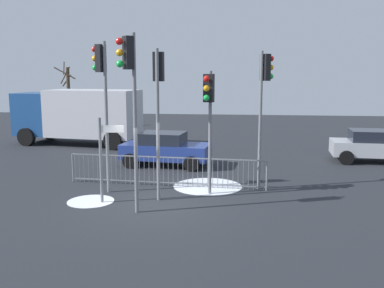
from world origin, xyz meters
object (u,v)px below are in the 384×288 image
(traffic_light_rear_right, at_px, (102,83))
(car_blue_trailing, at_px, (165,148))
(traffic_light_foreground_left, at_px, (130,84))
(traffic_light_mid_right, at_px, (264,89))
(direction_sign_post, at_px, (103,155))
(delivery_truck, at_px, (79,114))
(traffic_light_mid_left, at_px, (209,105))
(bare_tree_left, at_px, (68,95))
(traffic_light_rear_left, at_px, (159,90))
(car_silver_near, at_px, (374,146))

(traffic_light_rear_right, height_order, car_blue_trailing, traffic_light_rear_right)
(traffic_light_foreground_left, relative_size, car_blue_trailing, 1.29)
(traffic_light_foreground_left, height_order, car_blue_trailing, traffic_light_foreground_left)
(traffic_light_rear_right, height_order, traffic_light_mid_right, traffic_light_rear_right)
(direction_sign_post, bearing_deg, traffic_light_foreground_left, -43.22)
(traffic_light_rear_right, bearing_deg, delivery_truck, 48.43)
(traffic_light_mid_left, distance_m, bare_tree_left, 20.64)
(traffic_light_rear_left, xyz_separation_m, bare_tree_left, (-10.06, 17.67, -1.06))
(traffic_light_rear_left, distance_m, traffic_light_rear_right, 2.12)
(traffic_light_mid_right, bearing_deg, bare_tree_left, -178.72)
(traffic_light_foreground_left, distance_m, car_silver_near, 12.79)
(direction_sign_post, bearing_deg, traffic_light_rear_right, 101.39)
(delivery_truck, xyz_separation_m, bare_tree_left, (-3.53, 7.41, 0.70))
(traffic_light_mid_right, relative_size, delivery_truck, 0.65)
(traffic_light_mid_left, xyz_separation_m, traffic_light_rear_left, (-1.53, -0.59, 0.49))
(car_silver_near, xyz_separation_m, car_blue_trailing, (-9.33, -1.80, 0.00))
(traffic_light_foreground_left, xyz_separation_m, traffic_light_mid_left, (2.05, 2.14, -0.73))
(traffic_light_mid_left, relative_size, traffic_light_rear_left, 0.86)
(traffic_light_rear_right, bearing_deg, car_blue_trailing, 6.74)
(traffic_light_mid_right, bearing_deg, traffic_light_mid_left, -97.67)
(direction_sign_post, relative_size, bare_tree_left, 0.55)
(traffic_light_foreground_left, distance_m, delivery_truck, 13.39)
(car_blue_trailing, bearing_deg, traffic_light_rear_right, -99.85)
(delivery_truck, bearing_deg, traffic_light_mid_left, 138.30)
(traffic_light_mid_left, bearing_deg, car_silver_near, -125.02)
(traffic_light_mid_left, distance_m, traffic_light_mid_right, 2.17)
(traffic_light_mid_right, distance_m, direction_sign_post, 5.85)
(traffic_light_foreground_left, height_order, delivery_truck, traffic_light_foreground_left)
(traffic_light_foreground_left, distance_m, traffic_light_mid_right, 5.04)
(traffic_light_rear_right, bearing_deg, traffic_light_mid_right, -55.79)
(traffic_light_foreground_left, bearing_deg, car_silver_near, -84.47)
(traffic_light_mid_left, bearing_deg, traffic_light_rear_left, 34.65)
(traffic_light_rear_right, relative_size, direction_sign_post, 1.88)
(car_silver_near, distance_m, car_blue_trailing, 9.50)
(traffic_light_foreground_left, xyz_separation_m, direction_sign_post, (-1.14, 0.93, -2.22))
(traffic_light_foreground_left, xyz_separation_m, car_blue_trailing, (-0.18, 6.62, -2.97))
(traffic_light_rear_left, bearing_deg, traffic_light_foreground_left, -103.66)
(traffic_light_rear_left, height_order, traffic_light_mid_right, traffic_light_rear_left)
(car_silver_near, height_order, delivery_truck, delivery_truck)
(traffic_light_foreground_left, relative_size, traffic_light_rear_right, 1.01)
(bare_tree_left, bearing_deg, car_silver_near, -29.99)
(traffic_light_rear_right, bearing_deg, traffic_light_foreground_left, -122.48)
(traffic_light_mid_right, distance_m, bare_tree_left, 20.89)
(traffic_light_rear_right, height_order, direction_sign_post, traffic_light_rear_right)
(traffic_light_mid_left, bearing_deg, traffic_light_rear_right, 12.58)
(traffic_light_foreground_left, xyz_separation_m, car_silver_near, (9.16, 8.42, -2.97))
(traffic_light_mid_right, height_order, bare_tree_left, bare_tree_left)
(traffic_light_foreground_left, xyz_separation_m, traffic_light_rear_left, (0.52, 1.54, -0.25))
(car_blue_trailing, bearing_deg, traffic_light_mid_right, -33.38)
(traffic_light_foreground_left, distance_m, bare_tree_left, 21.49)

